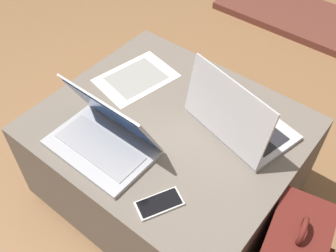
% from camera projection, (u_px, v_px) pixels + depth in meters
% --- Properties ---
extents(ground_plane, '(14.00, 14.00, 0.00)m').
position_uv_depth(ground_plane, '(169.00, 192.00, 1.71)').
color(ground_plane, olive).
extents(ottoman, '(0.89, 0.77, 0.44)m').
position_uv_depth(ottoman, '(169.00, 161.00, 1.55)').
color(ottoman, '#3D3832').
rests_on(ottoman, ground_plane).
extents(laptop_near, '(0.35, 0.23, 0.22)m').
position_uv_depth(laptop_near, '(104.00, 136.00, 1.29)').
color(laptop_near, '#B7B7BC').
rests_on(laptop_near, ottoman).
extents(laptop_far, '(0.40, 0.31, 0.24)m').
position_uv_depth(laptop_far, '(237.00, 119.00, 1.34)').
color(laptop_far, silver).
rests_on(laptop_far, ottoman).
extents(cell_phone, '(0.12, 0.15, 0.01)m').
position_uv_depth(cell_phone, '(159.00, 204.00, 1.17)').
color(cell_phone, white).
rests_on(cell_phone, ottoman).
extents(paper_sheet, '(0.27, 0.33, 0.00)m').
position_uv_depth(paper_sheet, '(136.00, 78.00, 1.56)').
color(paper_sheet, silver).
rests_on(paper_sheet, ottoman).
extents(fireplace_hearth, '(1.40, 0.50, 0.04)m').
position_uv_depth(fireplace_hearth, '(324.00, 25.00, 2.54)').
color(fireplace_hearth, brown).
rests_on(fireplace_hearth, ground_plane).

